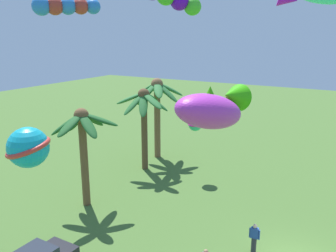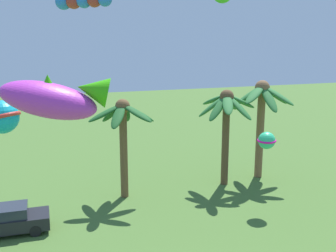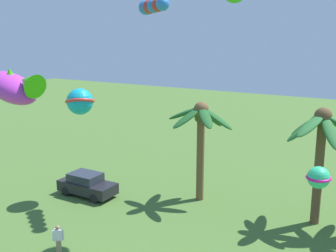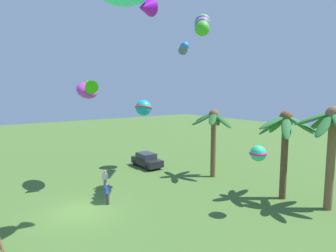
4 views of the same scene
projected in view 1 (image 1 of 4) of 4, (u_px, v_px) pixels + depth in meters
palm_tree_0 at (144, 109)px, 27.56m from camera, size 4.20×4.46×6.67m
palm_tree_1 at (83, 133)px, 21.56m from camera, size 4.36×4.02×6.40m
palm_tree_2 at (158, 98)px, 30.37m from camera, size 4.44×4.44×7.12m
spectator_1 at (254, 238)px, 17.54m from camera, size 0.26×0.55×1.59m
kite_ball_0 at (195, 124)px, 26.38m from camera, size 1.58×1.58×1.03m
kite_tube_2 at (64, 6)px, 16.90m from camera, size 2.82×2.24×0.88m
kite_fish_3 at (213, 109)px, 12.07m from camera, size 4.04×2.27×1.91m
kite_ball_5 at (28, 147)px, 13.89m from camera, size 2.54×2.54×1.65m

